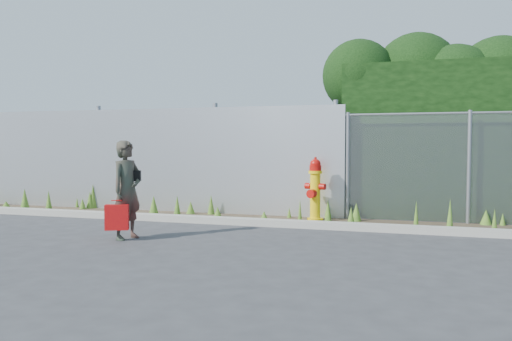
{
  "coord_description": "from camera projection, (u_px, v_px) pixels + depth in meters",
  "views": [
    {
      "loc": [
        2.09,
        -6.62,
        1.44
      ],
      "look_at": [
        -0.3,
        1.4,
        1.0
      ],
      "focal_mm": 35.0,
      "sensor_mm": 36.0,
      "label": 1
    }
  ],
  "objects": [
    {
      "name": "ground",
      "position": [
        248.0,
        247.0,
        7.01
      ],
      "size": [
        80.0,
        80.0,
        0.0
      ],
      "primitive_type": "plane",
      "color": "#363638",
      "rests_on": "ground"
    },
    {
      "name": "curb",
      "position": [
        279.0,
        223.0,
        8.73
      ],
      "size": [
        16.0,
        0.22,
        0.12
      ],
      "primitive_type": "cube",
      "color": "#9F9C90",
      "rests_on": "ground"
    },
    {
      "name": "weed_strip",
      "position": [
        288.0,
        214.0,
        9.33
      ],
      "size": [
        16.0,
        1.26,
        0.54
      ],
      "color": "#413325",
      "rests_on": "ground"
    },
    {
      "name": "corrugated_fence",
      "position": [
        147.0,
        160.0,
        10.75
      ],
      "size": [
        8.5,
        0.21,
        2.3
      ],
      "color": "#B7BABF",
      "rests_on": "ground"
    },
    {
      "name": "fire_hydrant",
      "position": [
        315.0,
        190.0,
        9.31
      ],
      "size": [
        0.4,
        0.36,
        1.2
      ],
      "rotation": [
        0.0,
        0.0,
        -0.28
      ],
      "color": "yellow",
      "rests_on": "ground"
    },
    {
      "name": "woman",
      "position": [
        127.0,
        190.0,
        7.57
      ],
      "size": [
        0.49,
        0.62,
        1.5
      ],
      "primitive_type": "imported",
      "rotation": [
        0.0,
        0.0,
        1.3
      ],
      "color": "#0D583E",
      "rests_on": "ground"
    },
    {
      "name": "red_tote_bag",
      "position": [
        117.0,
        217.0,
        7.39
      ],
      "size": [
        0.34,
        0.13,
        0.45
      ],
      "rotation": [
        0.0,
        0.0,
        0.38
      ],
      "color": "#AE090E"
    },
    {
      "name": "black_shoulder_bag",
      "position": [
        133.0,
        176.0,
        7.64
      ],
      "size": [
        0.22,
        0.09,
        0.16
      ],
      "rotation": [
        0.0,
        0.0,
        0.33
      ],
      "color": "black"
    }
  ]
}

